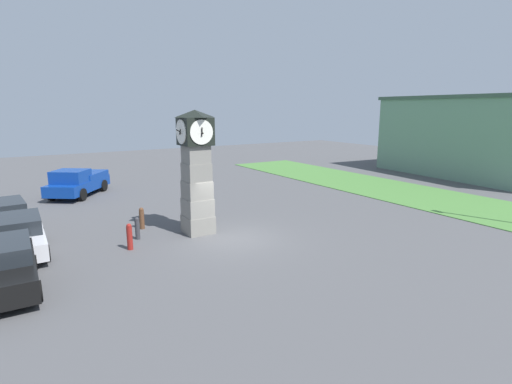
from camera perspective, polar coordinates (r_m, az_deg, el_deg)
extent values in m
plane|color=#4C4C4F|center=(18.12, -3.20, -6.65)|extent=(80.99, 80.99, 0.00)
cube|color=gray|center=(19.03, -8.27, -4.55)|extent=(1.26, 1.26, 0.82)
cube|color=gray|center=(18.81, -8.34, -2.14)|extent=(1.21, 1.21, 0.82)
cube|color=gray|center=(18.63, -8.42, 0.31)|extent=(1.15, 1.15, 0.82)
cube|color=gray|center=(18.48, -8.50, 2.82)|extent=(1.10, 1.10, 0.82)
cube|color=gray|center=(18.37, -8.58, 5.35)|extent=(1.04, 1.04, 0.82)
cube|color=black|center=(18.28, -8.68, 8.56)|extent=(1.32, 1.32, 1.24)
cylinder|color=white|center=(18.56, -6.74, 8.66)|extent=(1.08, 0.04, 1.08)
cube|color=black|center=(18.58, -6.64, 8.67)|extent=(0.06, 0.25, 0.07)
cube|color=black|center=(18.58, -6.64, 8.67)|extent=(0.04, 0.12, 0.40)
cylinder|color=white|center=(18.02, -10.67, 8.45)|extent=(1.08, 0.04, 1.08)
cube|color=black|center=(18.01, -10.77, 8.44)|extent=(0.06, 0.10, 0.24)
cube|color=black|center=(18.01, -10.77, 8.44)|extent=(0.04, 0.37, 0.23)
cylinder|color=white|center=(17.67, -7.79, 8.47)|extent=(0.04, 1.08, 1.08)
cube|color=black|center=(17.64, -7.74, 8.47)|extent=(0.22, 0.06, 0.17)
cube|color=black|center=(17.64, -7.74, 8.47)|extent=(0.10, 0.04, 0.41)
cylinder|color=white|center=(18.91, -9.51, 8.64)|extent=(0.04, 1.08, 1.08)
cube|color=black|center=(18.94, -9.55, 8.65)|extent=(0.05, 0.06, 0.24)
cube|color=black|center=(18.94, -9.55, 8.65)|extent=(0.40, 0.04, 0.16)
pyramid|color=black|center=(18.26, -8.76, 11.02)|extent=(1.38, 1.38, 0.33)
cylinder|color=brown|center=(20.17, -15.99, -3.81)|extent=(0.24, 0.24, 0.92)
sphere|color=brown|center=(20.04, -16.08, -2.44)|extent=(0.21, 0.21, 0.21)
cylinder|color=#333338|center=(18.65, -16.58, -5.17)|extent=(0.20, 0.20, 0.89)
sphere|color=#333338|center=(18.52, -16.67, -3.76)|extent=(0.18, 0.18, 0.18)
cylinder|color=maroon|center=(17.41, -17.59, -6.31)|extent=(0.23, 0.23, 0.98)
sphere|color=maroon|center=(17.25, -17.70, -4.66)|extent=(0.21, 0.21, 0.21)
cube|color=silver|center=(21.68, -32.24, -3.68)|extent=(4.49, 2.23, 0.71)
cube|color=#1E2328|center=(21.86, -32.50, -1.86)|extent=(2.53, 1.93, 0.58)
cylinder|color=black|center=(20.53, -29.32, -5.04)|extent=(0.66, 0.27, 0.64)
cylinder|color=black|center=(23.13, -30.23, -3.36)|extent=(0.66, 0.27, 0.64)
cube|color=silver|center=(18.59, -30.93, -5.96)|extent=(4.42, 2.00, 0.66)
cube|color=#1E2328|center=(18.75, -31.15, -3.88)|extent=(2.44, 1.82, 0.58)
cylinder|color=black|center=(17.39, -27.73, -7.76)|extent=(0.64, 0.23, 0.64)
cylinder|color=black|center=(19.99, -28.27, -5.36)|extent=(0.64, 0.23, 0.64)
cube|color=black|center=(15.32, -32.52, -9.63)|extent=(4.50, 1.97, 0.72)
cube|color=#1E2328|center=(15.44, -32.77, -7.01)|extent=(2.48, 1.79, 0.54)
cylinder|color=black|center=(14.12, -28.69, -12.32)|extent=(0.64, 0.23, 0.64)
cylinder|color=black|center=(16.71, -29.22, -8.69)|extent=(0.64, 0.23, 0.64)
cube|color=navy|center=(29.20, -24.02, 0.89)|extent=(5.32, 4.67, 0.70)
cube|color=navy|center=(28.31, -24.97, 2.04)|extent=(2.60, 2.65, 0.80)
cube|color=navy|center=(29.99, -23.21, 2.26)|extent=(3.48, 3.33, 0.36)
cylinder|color=black|center=(27.48, -23.60, -0.35)|extent=(0.81, 0.70, 0.80)
cylinder|color=black|center=(28.45, -27.15, -0.28)|extent=(0.81, 0.70, 0.80)
cylinder|color=black|center=(30.14, -20.97, 0.88)|extent=(0.81, 0.70, 0.80)
cylinder|color=black|center=(31.03, -24.30, 0.91)|extent=(0.81, 0.70, 0.80)
cube|color=gray|center=(38.87, 28.67, 6.77)|extent=(15.44, 8.45, 6.49)
cube|color=#405849|center=(38.80, 29.18, 11.75)|extent=(15.90, 8.71, 0.30)
cube|color=#477A38|center=(26.43, 30.69, -2.33)|extent=(48.60, 6.51, 0.04)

